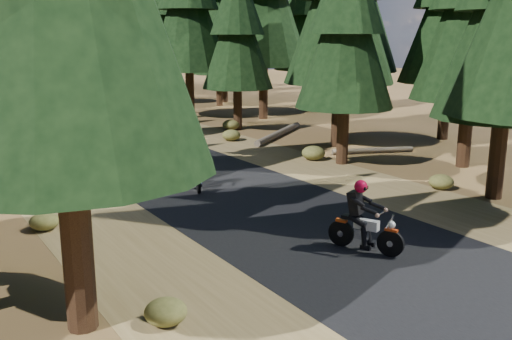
{
  "coord_description": "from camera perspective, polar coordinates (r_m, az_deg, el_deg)",
  "views": [
    {
      "loc": [
        -9.05,
        -12.43,
        5.03
      ],
      "look_at": [
        0.0,
        1.5,
        1.1
      ],
      "focal_mm": 40.0,
      "sensor_mm": 36.0,
      "label": 1
    }
  ],
  "objects": [
    {
      "name": "shoulder_l",
      "position": [
        18.68,
        -18.0,
        -2.97
      ],
      "size": [
        3.2,
        100.0,
        0.01
      ],
      "primitive_type": "cube",
      "color": "brown",
      "rests_on": "ground"
    },
    {
      "name": "shoulder_r",
      "position": [
        22.7,
        4.93,
        0.46
      ],
      "size": [
        3.2,
        100.0,
        0.01
      ],
      "primitive_type": "cube",
      "color": "brown",
      "rests_on": "ground"
    },
    {
      "name": "road",
      "position": [
        20.27,
        -5.4,
        -1.1
      ],
      "size": [
        6.0,
        100.0,
        0.01
      ],
      "primitive_type": "cube",
      "color": "black",
      "rests_on": "ground"
    },
    {
      "name": "ground",
      "position": [
        16.18,
        2.9,
        -4.82
      ],
      "size": [
        120.0,
        120.0,
        0.0
      ],
      "primitive_type": "plane",
      "color": "#4E3C1B",
      "rests_on": "ground"
    },
    {
      "name": "rider_lead",
      "position": [
        13.8,
        10.91,
        -5.74
      ],
      "size": [
        1.3,
        2.01,
        1.73
      ],
      "rotation": [
        0.0,
        0.0,
        3.55
      ],
      "color": "silver",
      "rests_on": "road"
    },
    {
      "name": "rider_follow",
      "position": [
        19.14,
        -6.03,
        -0.31
      ],
      "size": [
        1.12,
        1.9,
        1.63
      ],
      "rotation": [
        0.0,
        0.0,
        2.8
      ],
      "color": "maroon",
      "rests_on": "road"
    },
    {
      "name": "log_far",
      "position": [
        25.49,
        11.6,
        1.93
      ],
      "size": [
        3.52,
        1.61,
        0.24
      ],
      "primitive_type": "cylinder",
      "rotation": [
        0.0,
        1.57,
        -0.38
      ],
      "color": "#4C4233",
      "rests_on": "ground"
    },
    {
      "name": "log_near",
      "position": [
        29.15,
        2.31,
        3.68
      ],
      "size": [
        5.21,
        3.88,
        0.32
      ],
      "primitive_type": "cylinder",
      "rotation": [
        0.0,
        1.57,
        0.63
      ],
      "color": "#4C4233",
      "rests_on": "ground"
    },
    {
      "name": "understory_shrubs",
      "position": [
        22.64,
        -5.83,
        1.09
      ],
      "size": [
        15.09,
        32.57,
        0.62
      ],
      "color": "#474C1E",
      "rests_on": "ground"
    }
  ]
}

